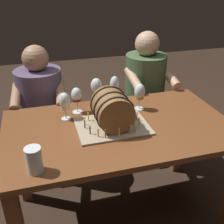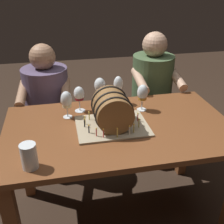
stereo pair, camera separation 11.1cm
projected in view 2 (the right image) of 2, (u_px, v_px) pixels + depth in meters
The scene contains 11 objects.
ground_plane at pixel (118, 213), 2.05m from camera, with size 8.00×8.00×0.00m, color #332319.
dining_table at pixel (119, 141), 1.75m from camera, with size 1.41×0.82×0.75m.
barrel_cake at pixel (112, 111), 1.65m from camera, with size 0.44×0.33×0.24m.
wine_glass_red at pixel (79, 95), 1.83m from camera, with size 0.07×0.07×0.18m.
wine_glass_white at pixel (66, 101), 1.75m from camera, with size 0.07×0.07×0.18m.
wine_glass_rose at pixel (118, 86), 1.93m from camera, with size 0.07×0.07×0.20m.
wine_glass_amber at pixel (142, 94), 1.84m from camera, with size 0.07×0.07×0.19m.
wine_glass_empty at pixel (100, 86), 1.92m from camera, with size 0.08×0.08×0.20m.
beer_pint at pixel (29, 157), 1.32m from camera, with size 0.08×0.08×0.13m.
person_seated_left at pixel (49, 114), 2.32m from camera, with size 0.42×0.50×1.12m.
person_seated_right at pixel (151, 103), 2.47m from camera, with size 0.39×0.47×1.18m.
Camera 2 is at (-0.34, -1.43, 1.61)m, focal length 44.09 mm.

